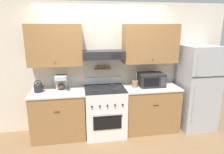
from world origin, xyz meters
TOP-DOWN VIEW (x-y plane):
  - ground_plane at (0.00, 0.00)m, footprint 16.00×16.00m
  - wall_back at (0.02, 0.61)m, footprint 5.20×0.46m
  - counter_left at (-0.89, 0.33)m, footprint 1.00×0.65m
  - counter_right at (0.94, 0.33)m, footprint 1.11×0.65m
  - stove_range at (0.00, 0.29)m, footprint 0.76×0.72m
  - refrigerator at (1.92, 0.28)m, footprint 0.69×0.71m
  - tea_kettle at (-1.22, 0.36)m, footprint 0.20×0.16m
  - coffee_maker at (-0.81, 0.39)m, footprint 0.21×0.25m
  - microwave at (0.95, 0.37)m, footprint 0.51×0.37m
  - utensil_crock at (0.61, 0.36)m, footprint 0.12×0.12m

SIDE VIEW (x-z plane):
  - ground_plane at x=0.00m, z-range 0.00..0.00m
  - counter_right at x=0.94m, z-range 0.00..0.92m
  - counter_left at x=-0.89m, z-range 0.00..0.92m
  - stove_range at x=0.00m, z-range -0.06..1.02m
  - refrigerator at x=1.92m, z-range 0.00..1.73m
  - utensil_crock at x=0.61m, z-range 0.84..1.13m
  - tea_kettle at x=-1.22m, z-range 0.89..1.12m
  - microwave at x=0.95m, z-range 0.92..1.18m
  - coffee_maker at x=-0.81m, z-range 0.92..1.21m
  - wall_back at x=0.02m, z-range 0.16..2.71m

